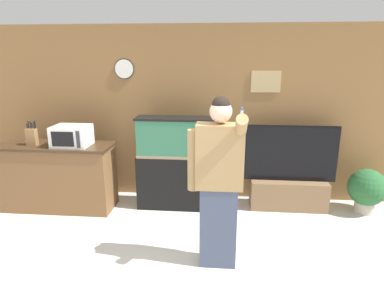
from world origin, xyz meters
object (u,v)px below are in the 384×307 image
at_px(counter_island, 59,176).
at_px(tv_on_stand, 289,184).
at_px(person_standing, 218,182).
at_px(potted_plant, 367,189).
at_px(aquarium_on_stand, 177,163).
at_px(knife_block, 32,136).
at_px(microwave, 72,136).

relative_size(counter_island, tv_on_stand, 1.22).
height_order(person_standing, potted_plant, person_standing).
relative_size(counter_island, aquarium_on_stand, 1.19).
bearing_deg(knife_block, microwave, 1.15).
bearing_deg(tv_on_stand, person_standing, -123.47).
xyz_separation_m(aquarium_on_stand, potted_plant, (2.69, 0.05, -0.31)).
xyz_separation_m(knife_block, potted_plant, (4.68, 0.29, -0.72)).
bearing_deg(counter_island, person_standing, -27.67).
distance_m(person_standing, potted_plant, 2.59).
bearing_deg(person_standing, knife_block, 156.11).
height_order(counter_island, aquarium_on_stand, aquarium_on_stand).
bearing_deg(microwave, aquarium_on_stand, 9.16).
bearing_deg(person_standing, aquarium_on_stand, 113.85).
height_order(counter_island, tv_on_stand, tv_on_stand).
xyz_separation_m(microwave, potted_plant, (4.10, 0.28, -0.74)).
distance_m(counter_island, potted_plant, 4.39).
bearing_deg(potted_plant, knife_block, -176.46).
distance_m(knife_block, person_standing, 2.85).
xyz_separation_m(knife_block, aquarium_on_stand, (1.99, 0.24, -0.41)).
height_order(microwave, tv_on_stand, microwave).
xyz_separation_m(counter_island, potted_plant, (4.38, 0.23, -0.12)).
relative_size(tv_on_stand, potted_plant, 2.05).
height_order(knife_block, aquarium_on_stand, aquarium_on_stand).
xyz_separation_m(person_standing, potted_plant, (2.07, 1.44, -0.58)).
bearing_deg(knife_block, person_standing, -23.89).
relative_size(microwave, person_standing, 0.27).
relative_size(microwave, tv_on_stand, 0.37).
bearing_deg(counter_island, potted_plant, 3.02).
relative_size(microwave, potted_plant, 0.76).
bearing_deg(aquarium_on_stand, counter_island, -173.87).
bearing_deg(tv_on_stand, microwave, -173.35).
bearing_deg(person_standing, tv_on_stand, 56.53).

